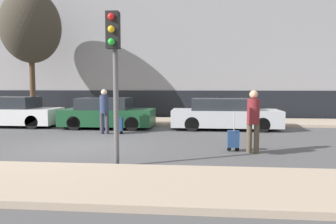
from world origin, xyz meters
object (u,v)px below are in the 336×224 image
object	(u,v)px
parked_car_1	(107,114)
pedestrian_left	(104,109)
trolley_right	(233,139)
pedestrian_right	(253,118)
parked_car_2	(224,115)
parked_car_0	(14,113)
trolley_left	(118,124)
bare_tree_near_crossing	(31,27)
traffic_light	(114,58)

from	to	relation	value
parked_car_1	pedestrian_left	distance (m)	1.82
trolley_right	pedestrian_left	bearing A→B (deg)	147.28
pedestrian_right	trolley_right	bearing A→B (deg)	-179.94
parked_car_2	parked_car_0	bearing A→B (deg)	179.62
trolley_left	trolley_right	bearing A→B (deg)	-36.30
trolley_right	bare_tree_near_crossing	distance (m)	12.78
parked_car_0	bare_tree_near_crossing	distance (m)	4.79
parked_car_1	parked_car_2	bearing A→B (deg)	0.71
parked_car_0	parked_car_2	world-z (taller)	parked_car_0
trolley_left	bare_tree_near_crossing	size ratio (longest dim) A/B	0.18
parked_car_0	trolley_right	bearing A→B (deg)	-27.23
parked_car_0	traffic_light	size ratio (longest dim) A/B	1.14
parked_car_0	pedestrian_right	xyz separation A→B (m)	(9.94, -5.05, 0.35)
parked_car_0	trolley_left	size ratio (longest dim) A/B	3.34
pedestrian_right	traffic_light	distance (m)	4.18
pedestrian_left	trolley_right	world-z (taller)	pedestrian_left
parked_car_2	bare_tree_near_crossing	bearing A→B (deg)	167.02
parked_car_1	pedestrian_left	xyz separation A→B (m)	(0.38, -1.74, 0.35)
bare_tree_near_crossing	parked_car_2	bearing A→B (deg)	-12.98
parked_car_2	trolley_right	size ratio (longest dim) A/B	4.02
trolley_left	traffic_light	size ratio (longest dim) A/B	0.34
parked_car_1	parked_car_2	world-z (taller)	parked_car_1
parked_car_1	traffic_light	size ratio (longest dim) A/B	1.15
parked_car_0	pedestrian_right	world-z (taller)	pedestrian_right
pedestrian_right	traffic_light	xyz separation A→B (m)	(-3.38, -1.94, 1.50)
traffic_light	bare_tree_near_crossing	distance (m)	11.67
parked_car_0	pedestrian_left	bearing A→B (deg)	-21.34
pedestrian_left	trolley_left	world-z (taller)	pedestrian_left
parked_car_2	bare_tree_near_crossing	world-z (taller)	bare_tree_near_crossing
parked_car_0	trolley_left	bearing A→B (deg)	-19.10
parked_car_1	pedestrian_left	size ratio (longest dim) A/B	2.30
trolley_right	parked_car_0	bearing A→B (deg)	152.77
pedestrian_left	parked_car_0	bearing A→B (deg)	-23.76
trolley_left	trolley_right	xyz separation A→B (m)	(4.09, -3.00, -0.03)
pedestrian_right	traffic_light	bearing A→B (deg)	-128.62
parked_car_1	trolley_right	world-z (taller)	parked_car_1
parked_car_2	trolley_right	xyz separation A→B (m)	(-0.10, -4.79, -0.27)
parked_car_1	pedestrian_left	bearing A→B (deg)	-77.71
pedestrian_left	parked_car_1	bearing A→B (deg)	-80.13
parked_car_0	trolley_right	world-z (taller)	parked_car_0
trolley_left	pedestrian_left	bearing A→B (deg)	-177.64
parked_car_0	parked_car_2	xyz separation A→B (m)	(9.53, -0.06, -0.01)
pedestrian_right	parked_car_2	bearing A→B (deg)	116.22
trolley_left	parked_car_1	bearing A→B (deg)	118.37
trolley_right	bare_tree_near_crossing	bearing A→B (deg)	143.93
bare_tree_near_crossing	pedestrian_right	bearing A→B (deg)	-35.43
parked_car_2	trolley_left	distance (m)	4.56
pedestrian_right	bare_tree_near_crossing	bearing A→B (deg)	166.08
parked_car_1	trolley_right	bearing A→B (deg)	-43.27
pedestrian_right	trolley_right	xyz separation A→B (m)	(-0.51, 0.20, -0.64)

